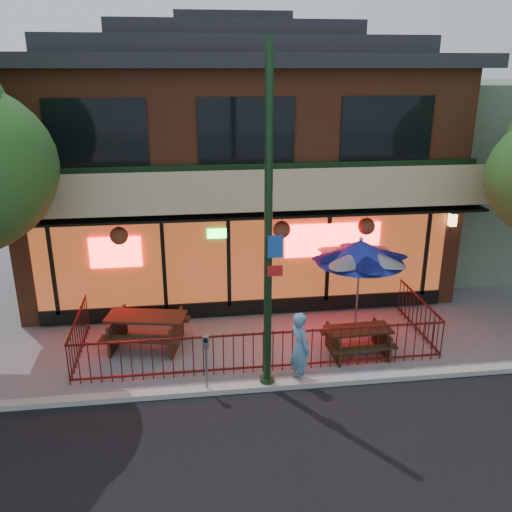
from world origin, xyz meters
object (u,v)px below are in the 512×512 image
Objects in this scene: patio_umbrella at (360,251)px; parking_meter_near at (206,355)px; pedestrian at (300,348)px; picnic_table_right at (358,337)px; picnic_table_left at (147,326)px; street_light at (268,247)px.

patio_umbrella reaches higher than parking_meter_near.
picnic_table_right is at bearing -77.83° from pedestrian.
picnic_table_left is at bearing -178.34° from patio_umbrella.
patio_umbrella is 1.54× the size of pedestrian.
pedestrian reaches higher than parking_meter_near.
street_light is 4.41× the size of picnic_table_right.
parking_meter_near is (-3.63, -1.18, 0.47)m from picnic_table_right.
street_light reaches higher than parking_meter_near.
picnic_table_right is 0.97× the size of pedestrian.
picnic_table_left is 5.10m from picnic_table_right.
picnic_table_left is (-2.64, 2.17, -2.62)m from street_light.
patio_umbrella is 3.26m from pedestrian.
parking_meter_near is at bearing -148.82° from patio_umbrella.
patio_umbrella reaches higher than pedestrian.
street_light is 3.68m from patio_umbrella.
pedestrian is at bearing -31.66° from picnic_table_left.
pedestrian reaches higher than picnic_table_left.
picnic_table_left is 1.62× the size of parking_meter_near.
patio_umbrella is 1.90× the size of parking_meter_near.
parking_meter_near is (-2.00, -0.18, 0.08)m from pedestrian.
patio_umbrella is at bearing 1.66° from picnic_table_left.
patio_umbrella is (5.32, 0.15, 1.62)m from picnic_table_left.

